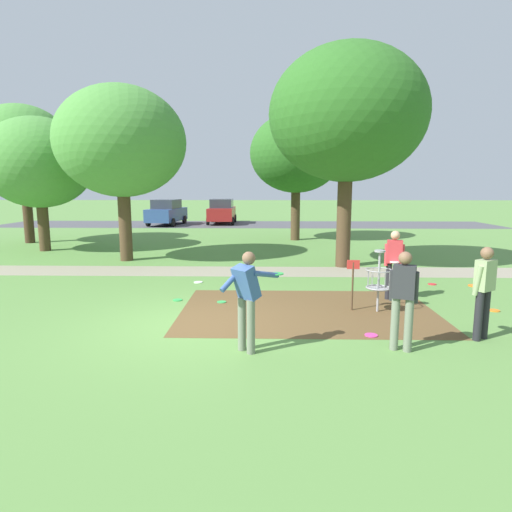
{
  "coord_description": "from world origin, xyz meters",
  "views": [
    {
      "loc": [
        1.47,
        -8.32,
        2.77
      ],
      "look_at": [
        1.2,
        2.6,
        1.0
      ],
      "focal_mm": 30.23,
      "sensor_mm": 36.0,
      "label": 1
    }
  ],
  "objects_px": {
    "player_waiting_left": "(247,295)",
    "tree_mid_right": "(347,115)",
    "frisbee_far_left": "(222,302)",
    "tree_mid_center": "(296,153)",
    "frisbee_by_tee": "(494,310)",
    "frisbee_scattered_a": "(178,300)",
    "tree_mid_left": "(22,145)",
    "player_waiting_right": "(394,261)",
    "tree_near_left": "(39,163)",
    "player_foreground_watching": "(484,288)",
    "frisbee_near_basket": "(198,282)",
    "parked_car_leftmost": "(167,212)",
    "tree_near_right": "(121,142)",
    "frisbee_far_right": "(371,335)",
    "player_throwing": "(403,295)",
    "disc_golf_basket": "(376,278)",
    "parked_car_center_left": "(222,211)",
    "frisbee_mid_grass": "(432,284)"
  },
  "relations": [
    {
      "from": "player_waiting_left",
      "to": "tree_mid_right",
      "type": "height_order",
      "value": "tree_mid_right"
    },
    {
      "from": "frisbee_far_left",
      "to": "tree_mid_center",
      "type": "relative_size",
      "value": 0.03
    },
    {
      "from": "frisbee_by_tee",
      "to": "tree_mid_center",
      "type": "relative_size",
      "value": 0.04
    },
    {
      "from": "frisbee_scattered_a",
      "to": "tree_mid_left",
      "type": "height_order",
      "value": "tree_mid_left"
    },
    {
      "from": "frisbee_scattered_a",
      "to": "tree_mid_left",
      "type": "bearing_deg",
      "value": 131.74
    },
    {
      "from": "player_waiting_right",
      "to": "tree_near_left",
      "type": "relative_size",
      "value": 0.3
    },
    {
      "from": "player_foreground_watching",
      "to": "tree_mid_center",
      "type": "bearing_deg",
      "value": 99.35
    },
    {
      "from": "frisbee_near_basket",
      "to": "frisbee_scattered_a",
      "type": "relative_size",
      "value": 1.11
    },
    {
      "from": "tree_near_left",
      "to": "tree_mid_left",
      "type": "relative_size",
      "value": 0.85
    },
    {
      "from": "tree_mid_center",
      "to": "parked_car_leftmost",
      "type": "relative_size",
      "value": 1.47
    },
    {
      "from": "player_waiting_right",
      "to": "tree_near_right",
      "type": "bearing_deg",
      "value": 146.79
    },
    {
      "from": "frisbee_far_right",
      "to": "tree_near_left",
      "type": "height_order",
      "value": "tree_near_left"
    },
    {
      "from": "player_waiting_right",
      "to": "frisbee_by_tee",
      "type": "distance_m",
      "value": 2.42
    },
    {
      "from": "tree_mid_center",
      "to": "tree_near_right",
      "type": "bearing_deg",
      "value": -136.4
    },
    {
      "from": "player_waiting_left",
      "to": "frisbee_by_tee",
      "type": "xyz_separation_m",
      "value": [
        5.45,
        2.54,
        -0.98
      ]
    },
    {
      "from": "player_waiting_left",
      "to": "frisbee_far_right",
      "type": "bearing_deg",
      "value": 19.79
    },
    {
      "from": "player_throwing",
      "to": "parked_car_leftmost",
      "type": "relative_size",
      "value": 0.39
    },
    {
      "from": "tree_near_left",
      "to": "tree_mid_left",
      "type": "distance_m",
      "value": 3.5
    },
    {
      "from": "player_waiting_right",
      "to": "frisbee_near_basket",
      "type": "distance_m",
      "value": 5.49
    },
    {
      "from": "player_waiting_left",
      "to": "tree_mid_left",
      "type": "distance_m",
      "value": 18.46
    },
    {
      "from": "player_throwing",
      "to": "frisbee_near_basket",
      "type": "xyz_separation_m",
      "value": [
        -4.28,
        5.14,
        -0.96
      ]
    },
    {
      "from": "player_throwing",
      "to": "tree_mid_left",
      "type": "xyz_separation_m",
      "value": [
        -14.06,
        13.89,
        3.74
      ]
    },
    {
      "from": "disc_golf_basket",
      "to": "parked_car_center_left",
      "type": "height_order",
      "value": "parked_car_center_left"
    },
    {
      "from": "frisbee_far_left",
      "to": "tree_near_left",
      "type": "xyz_separation_m",
      "value": [
        -8.57,
        8.27,
        3.73
      ]
    },
    {
      "from": "frisbee_by_tee",
      "to": "frisbee_scattered_a",
      "type": "bearing_deg",
      "value": 174.39
    },
    {
      "from": "frisbee_scattered_a",
      "to": "tree_mid_center",
      "type": "distance_m",
      "value": 13.48
    },
    {
      "from": "frisbee_near_basket",
      "to": "tree_near_left",
      "type": "xyz_separation_m",
      "value": [
        -7.66,
        6.12,
        3.73
      ]
    },
    {
      "from": "player_foreground_watching",
      "to": "disc_golf_basket",
      "type": "bearing_deg",
      "value": 130.61
    },
    {
      "from": "parked_car_leftmost",
      "to": "player_foreground_watching",
      "type": "bearing_deg",
      "value": -64.5
    },
    {
      "from": "frisbee_far_right",
      "to": "tree_near_right",
      "type": "bearing_deg",
      "value": 131.65
    },
    {
      "from": "frisbee_scattered_a",
      "to": "tree_near_left",
      "type": "xyz_separation_m",
      "value": [
        -7.46,
        8.11,
        3.73
      ]
    },
    {
      "from": "disc_golf_basket",
      "to": "frisbee_scattered_a",
      "type": "bearing_deg",
      "value": 169.81
    },
    {
      "from": "parked_car_center_left",
      "to": "frisbee_mid_grass",
      "type": "bearing_deg",
      "value": -68.15
    },
    {
      "from": "tree_near_right",
      "to": "player_waiting_left",
      "type": "bearing_deg",
      "value": -61.05
    },
    {
      "from": "parked_car_center_left",
      "to": "frisbee_far_left",
      "type": "bearing_deg",
      "value": -84.14
    },
    {
      "from": "frisbee_mid_grass",
      "to": "frisbee_scattered_a",
      "type": "xyz_separation_m",
      "value": [
        -6.92,
        -1.91,
        0.0
      ]
    },
    {
      "from": "player_waiting_right",
      "to": "tree_near_right",
      "type": "relative_size",
      "value": 0.27
    },
    {
      "from": "frisbee_near_basket",
      "to": "frisbee_by_tee",
      "type": "relative_size",
      "value": 1.08
    },
    {
      "from": "tree_mid_left",
      "to": "frisbee_near_basket",
      "type": "bearing_deg",
      "value": -41.81
    },
    {
      "from": "tree_near_right",
      "to": "disc_golf_basket",
      "type": "bearing_deg",
      "value": -40.36
    },
    {
      "from": "player_foreground_watching",
      "to": "tree_mid_right",
      "type": "xyz_separation_m",
      "value": [
        -1.26,
        7.23,
        4.14
      ]
    },
    {
      "from": "frisbee_by_tee",
      "to": "tree_near_left",
      "type": "xyz_separation_m",
      "value": [
        -14.78,
        8.83,
        3.73
      ]
    },
    {
      "from": "frisbee_near_basket",
      "to": "tree_near_right",
      "type": "relative_size",
      "value": 0.04
    },
    {
      "from": "frisbee_near_basket",
      "to": "tree_mid_center",
      "type": "distance_m",
      "value": 11.64
    },
    {
      "from": "player_waiting_left",
      "to": "tree_mid_center",
      "type": "bearing_deg",
      "value": 83.33
    },
    {
      "from": "frisbee_far_right",
      "to": "tree_mid_center",
      "type": "distance_m",
      "value": 15.29
    },
    {
      "from": "tree_mid_left",
      "to": "tree_mid_right",
      "type": "relative_size",
      "value": 0.9
    },
    {
      "from": "frisbee_far_right",
      "to": "parked_car_center_left",
      "type": "xyz_separation_m",
      "value": [
        -5.34,
        24.55,
        0.91
      ]
    },
    {
      "from": "player_throwing",
      "to": "frisbee_far_right",
      "type": "xyz_separation_m",
      "value": [
        -0.32,
        0.71,
        -0.96
      ]
    },
    {
      "from": "disc_golf_basket",
      "to": "tree_mid_right",
      "type": "bearing_deg",
      "value": 87.58
    }
  ]
}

